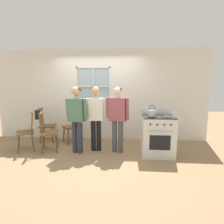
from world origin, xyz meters
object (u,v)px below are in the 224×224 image
(kettle, at_px, (152,112))
(potted_plant, at_px, (88,103))
(chair_by_window, at_px, (47,126))
(chair_near_wall, at_px, (72,127))
(stove, at_px, (157,135))
(person_elderly_left, at_px, (77,113))
(person_teen_center, at_px, (96,112))
(chair_near_stove, at_px, (26,132))
(person_adult_right, at_px, (118,114))
(handbag, at_px, (38,114))
(chair_center_cluster, at_px, (48,133))

(kettle, xyz_separation_m, potted_plant, (-1.71, 1.27, 0.08))
(chair_by_window, bearing_deg, chair_near_wall, -101.90)
(chair_by_window, bearing_deg, stove, -115.17)
(chair_by_window, bearing_deg, person_elderly_left, -135.78)
(person_teen_center, bearing_deg, chair_near_stove, 177.76)
(chair_by_window, bearing_deg, kettle, -118.36)
(person_teen_center, bearing_deg, chair_near_wall, 137.24)
(person_adult_right, bearing_deg, potted_plant, 148.53)
(person_teen_center, xyz_separation_m, person_adult_right, (0.54, -0.07, -0.03))
(kettle, distance_m, handbag, 3.25)
(person_teen_center, height_order, handbag, person_teen_center)
(person_teen_center, bearing_deg, handbag, 155.87)
(person_adult_right, distance_m, potted_plant, 1.40)
(chair_near_wall, xyz_separation_m, kettle, (2.13, -0.93, 0.57))
(chair_by_window, distance_m, chair_near_stove, 0.77)
(chair_near_stove, relative_size, person_elderly_left, 0.61)
(chair_by_window, height_order, kettle, kettle)
(chair_near_wall, relative_size, person_adult_right, 0.62)
(chair_near_wall, height_order, handbag, same)
(person_elderly_left, xyz_separation_m, handbag, (-1.37, 0.78, -0.17))
(person_teen_center, relative_size, potted_plant, 5.47)
(potted_plant, bearing_deg, handbag, -165.35)
(person_teen_center, bearing_deg, stove, -13.15)
(person_elderly_left, xyz_separation_m, stove, (1.90, -0.00, -0.50))
(stove, bearing_deg, chair_near_wall, 160.83)
(person_adult_right, bearing_deg, chair_near_stove, -162.73)
(person_teen_center, height_order, kettle, person_teen_center)
(chair_center_cluster, bearing_deg, person_teen_center, -101.83)
(stove, relative_size, handbag, 3.53)
(person_elderly_left, relative_size, kettle, 6.46)
(person_teen_center, xyz_separation_m, kettle, (1.31, -0.32, 0.05))
(chair_near_stove, bearing_deg, potted_plant, 97.86)
(person_teen_center, bearing_deg, kettle, -19.54)
(stove, distance_m, potted_plant, 2.28)
(potted_plant, xyz_separation_m, handbag, (-1.40, -0.37, -0.29))
(chair_center_cluster, relative_size, person_teen_center, 0.61)
(person_teen_center, xyz_separation_m, handbag, (-1.79, 0.59, -0.17))
(chair_near_stove, bearing_deg, chair_center_cluster, 57.33)
(chair_near_stove, height_order, kettle, kettle)
(chair_near_wall, distance_m, person_teen_center, 1.14)
(stove, bearing_deg, chair_near_stove, 178.69)
(chair_near_wall, distance_m, chair_center_cluster, 0.83)
(chair_by_window, distance_m, person_elderly_left, 1.49)
(chair_by_window, relative_size, chair_near_stove, 1.00)
(chair_near_wall, height_order, person_teen_center, person_teen_center)
(person_elderly_left, relative_size, person_adult_right, 1.01)
(person_teen_center, bearing_deg, person_adult_right, -13.38)
(chair_center_cluster, relative_size, handbag, 3.18)
(chair_near_stove, xyz_separation_m, handbag, (-0.03, 0.70, 0.35))
(kettle, bearing_deg, person_teen_center, 166.38)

